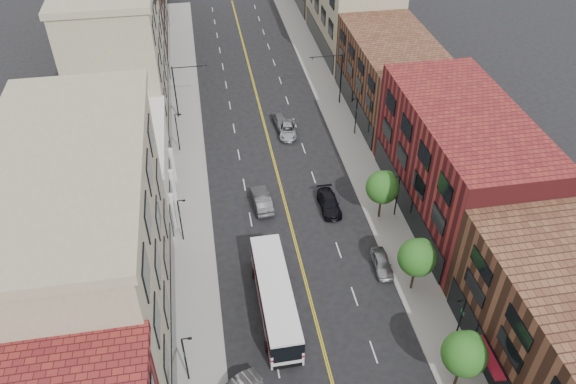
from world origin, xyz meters
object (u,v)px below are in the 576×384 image
car_parked_far (382,263)px  car_lane_b (288,130)px  car_lane_c (281,121)px  car_lane_a (329,203)px  city_bus (275,295)px  car_lane_behind (262,200)px

car_parked_far → car_lane_b: (-4.80, 24.47, -0.03)m
car_lane_c → car_lane_a: bearing=-87.7°
car_lane_b → car_lane_c: bearing=111.2°
city_bus → car_lane_a: (7.74, 12.61, -1.14)m
car_lane_behind → car_lane_c: (4.58, 15.51, -0.10)m
city_bus → car_lane_c: 30.26m
car_lane_b → car_lane_behind: bearing=-104.1°
car_lane_a → car_lane_b: 15.16m
car_lane_b → car_parked_far: bearing=-72.1°
car_lane_a → car_lane_c: size_ratio=1.15×
car_lane_c → car_lane_behind: bearing=-112.2°
city_bus → car_lane_b: city_bus is taller
car_lane_a → car_lane_b: (-1.88, 15.05, -0.06)m
car_parked_far → car_lane_c: bearing=104.0°
car_parked_far → car_lane_b: car_parked_far is taller
city_bus → car_lane_b: size_ratio=2.65×
city_bus → car_lane_a: city_bus is taller
car_lane_a → car_lane_c: (-2.42, 17.16, 0.02)m
car_lane_c → city_bus: bearing=-105.9°
car_parked_far → car_lane_behind: 14.87m
car_parked_far → car_lane_b: 24.94m
car_lane_behind → car_parked_far: bearing=128.2°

